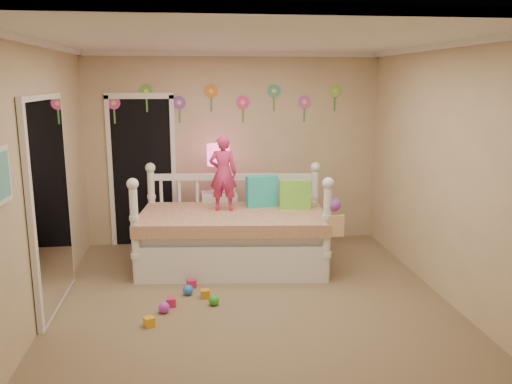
{
  "coord_description": "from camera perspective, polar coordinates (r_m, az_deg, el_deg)",
  "views": [
    {
      "loc": [
        -0.57,
        -4.84,
        2.23
      ],
      "look_at": [
        0.1,
        0.6,
        1.05
      ],
      "focal_mm": 36.49,
      "sensor_mm": 36.0,
      "label": 1
    }
  ],
  "objects": [
    {
      "name": "floor",
      "position": [
        5.36,
        -0.28,
        -12.44
      ],
      "size": [
        4.0,
        4.5,
        0.01
      ],
      "primitive_type": "cube",
      "color": "#7F684C",
      "rests_on": "ground"
    },
    {
      "name": "ceiling",
      "position": [
        4.89,
        -0.31,
        16.49
      ],
      "size": [
        4.0,
        4.5,
        0.01
      ],
      "primitive_type": "cube",
      "color": "white",
      "rests_on": "floor"
    },
    {
      "name": "back_wall",
      "position": [
        7.17,
        -2.42,
        4.69
      ],
      "size": [
        4.0,
        0.01,
        2.6
      ],
      "primitive_type": "cube",
      "color": "tan",
      "rests_on": "floor"
    },
    {
      "name": "left_wall",
      "position": [
        5.13,
        -23.07,
        0.72
      ],
      "size": [
        0.01,
        4.5,
        2.6
      ],
      "primitive_type": "cube",
      "color": "tan",
      "rests_on": "floor"
    },
    {
      "name": "right_wall",
      "position": [
        5.56,
        20.64,
        1.73
      ],
      "size": [
        0.01,
        4.5,
        2.6
      ],
      "primitive_type": "cube",
      "color": "tan",
      "rests_on": "floor"
    },
    {
      "name": "crown_molding",
      "position": [
        4.89,
        -0.31,
        16.14
      ],
      "size": [
        4.0,
        4.5,
        0.06
      ],
      "primitive_type": null,
      "color": "white",
      "rests_on": "ceiling"
    },
    {
      "name": "daybed",
      "position": [
        6.27,
        -2.6,
        -2.85
      ],
      "size": [
        2.36,
        1.44,
        1.22
      ],
      "primitive_type": null,
      "rotation": [
        0.0,
        0.0,
        -0.1
      ],
      "color": "white",
      "rests_on": "floor"
    },
    {
      "name": "pillow_turquoise",
      "position": [
        6.5,
        0.64,
        0.09
      ],
      "size": [
        0.41,
        0.2,
        0.39
      ],
      "primitive_type": "cube",
      "rotation": [
        0.0,
        0.0,
        0.17
      ],
      "color": "#25B9B2",
      "rests_on": "daybed"
    },
    {
      "name": "pillow_lime",
      "position": [
        6.41,
        4.3,
        -0.26
      ],
      "size": [
        0.39,
        0.18,
        0.36
      ],
      "primitive_type": "cube",
      "rotation": [
        0.0,
        0.0,
        -0.11
      ],
      "color": "#77D842",
      "rests_on": "daybed"
    },
    {
      "name": "child",
      "position": [
        6.27,
        -3.64,
        2.07
      ],
      "size": [
        0.36,
        0.26,
        0.92
      ],
      "primitive_type": "imported",
      "rotation": [
        0.0,
        0.0,
        3.02
      ],
      "color": "#CE2E68",
      "rests_on": "daybed"
    },
    {
      "name": "nightstand",
      "position": [
        7.01,
        -4.05,
        -3.15
      ],
      "size": [
        0.47,
        0.36,
        0.77
      ],
      "primitive_type": "cube",
      "rotation": [
        0.0,
        0.0,
        0.03
      ],
      "color": "white",
      "rests_on": "floor"
    },
    {
      "name": "table_lamp",
      "position": [
        6.84,
        -4.15,
        3.44
      ],
      "size": [
        0.3,
        0.3,
        0.65
      ],
      "color": "#E81F7F",
      "rests_on": "nightstand"
    },
    {
      "name": "closet_doorway",
      "position": [
        7.21,
        -12.35,
        2.32
      ],
      "size": [
        0.9,
        0.04,
        2.07
      ],
      "primitive_type": "cube",
      "color": "black",
      "rests_on": "back_wall"
    },
    {
      "name": "flower_decals",
      "position": [
        7.1,
        -3.19,
        9.79
      ],
      "size": [
        3.4,
        0.02,
        0.5
      ],
      "primitive_type": null,
      "color": "#B2668C",
      "rests_on": "back_wall"
    },
    {
      "name": "mirror_closet",
      "position": [
        5.45,
        -21.61,
        -1.22
      ],
      "size": [
        0.07,
        1.3,
        2.1
      ],
      "primitive_type": "cube",
      "color": "white",
      "rests_on": "left_wall"
    },
    {
      "name": "wall_picture",
      "position": [
        4.24,
        -26.21,
        1.65
      ],
      "size": [
        0.05,
        0.34,
        0.42
      ],
      "primitive_type": "cube",
      "color": "white",
      "rests_on": "left_wall"
    },
    {
      "name": "hanging_bag",
      "position": [
        5.8,
        8.5,
        -2.86
      ],
      "size": [
        0.2,
        0.16,
        0.36
      ],
      "primitive_type": null,
      "color": "beige",
      "rests_on": "daybed"
    },
    {
      "name": "toy_scatter",
      "position": [
        5.54,
        -8.4,
        -11.12
      ],
      "size": [
        1.2,
        1.5,
        0.11
      ],
      "primitive_type": null,
      "rotation": [
        0.0,
        0.0,
        -0.36
      ],
      "color": "#996666",
      "rests_on": "floor"
    }
  ]
}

